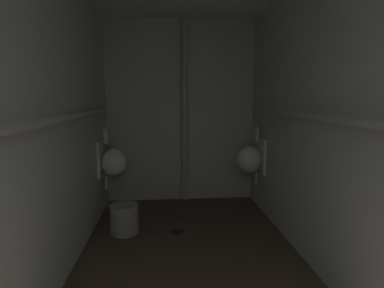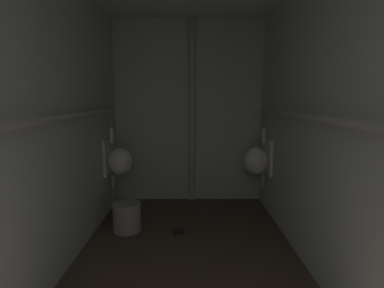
{
  "view_description": "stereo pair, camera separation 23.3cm",
  "coord_description": "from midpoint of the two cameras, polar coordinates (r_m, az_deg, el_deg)",
  "views": [
    {
      "loc": [
        -0.21,
        -0.09,
        1.42
      ],
      "look_at": [
        0.04,
        2.81,
        0.99
      ],
      "focal_mm": 28.74,
      "sensor_mm": 36.0,
      "label": 1
    },
    {
      "loc": [
        0.02,
        -0.09,
        1.42
      ],
      "look_at": [
        0.04,
        2.81,
        0.99
      ],
      "focal_mm": 28.74,
      "sensor_mm": 36.0,
      "label": 2
    }
  ],
  "objects": [
    {
      "name": "standpipe_back_wall",
      "position": [
        4.15,
        -3.02,
        5.83
      ],
      "size": [
        0.08,
        0.08,
        2.42
      ],
      "primitive_type": "cylinder",
      "color": "#B2B2B2",
      "rests_on": "ground"
    },
    {
      "name": "wall_back",
      "position": [
        4.26,
        -3.7,
        5.89
      ],
      "size": [
        2.13,
        0.06,
        2.47
      ],
      "primitive_type": "cube",
      "color": "#B8C4BE",
      "rests_on": "ground"
    },
    {
      "name": "supply_pipe_left",
      "position": [
        2.35,
        -26.31,
        4.04
      ],
      "size": [
        0.06,
        3.51,
        0.06
      ],
      "color": "#B2B2B2"
    },
    {
      "name": "wall_left",
      "position": [
        2.37,
        -28.47,
        2.93
      ],
      "size": [
        0.06,
        4.25,
        2.47
      ],
      "primitive_type": "cube",
      "color": "#B8C4BE",
      "rests_on": "ground"
    },
    {
      "name": "wall_right",
      "position": [
        2.45,
        22.64,
        3.44
      ],
      "size": [
        0.06,
        4.25,
        2.47
      ],
      "primitive_type": "cube",
      "color": "#B8C4BE",
      "rests_on": "ground"
    },
    {
      "name": "urinal_right_mid",
      "position": [
        3.92,
        9.23,
        -2.75
      ],
      "size": [
        0.32,
        0.3,
        0.76
      ],
      "color": "white"
    },
    {
      "name": "floor_drain",
      "position": [
        3.44,
        -4.79,
        -15.93
      ],
      "size": [
        0.14,
        0.14,
        0.01
      ],
      "primitive_type": "cylinder",
      "color": "black",
      "rests_on": "ground"
    },
    {
      "name": "supply_pipe_right",
      "position": [
        2.43,
        20.45,
        4.5
      ],
      "size": [
        0.06,
        3.53,
        0.06
      ],
      "color": "#B2B2B2"
    },
    {
      "name": "waste_bin",
      "position": [
        3.46,
        -14.41,
        -13.35
      ],
      "size": [
        0.3,
        0.3,
        0.31
      ],
      "primitive_type": "cylinder",
      "color": "gray",
      "rests_on": "ground"
    },
    {
      "name": "urinal_left_mid",
      "position": [
        3.86,
        -16.32,
        -3.16
      ],
      "size": [
        0.32,
        0.3,
        0.76
      ],
      "color": "white"
    }
  ]
}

